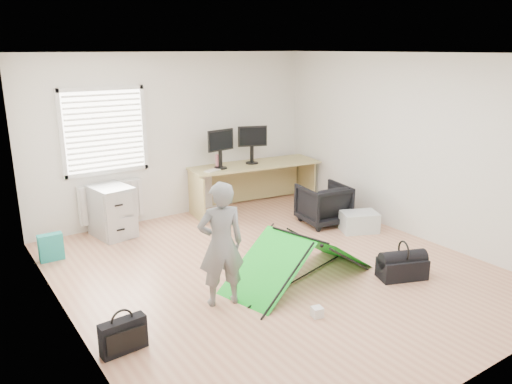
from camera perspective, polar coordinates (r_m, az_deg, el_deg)
ground at (r=6.53m, az=2.00°, el=-8.85°), size 5.50×5.50×0.00m
back_wall at (r=8.41m, az=-9.08°, el=6.31°), size 5.00×0.02×2.70m
window at (r=7.92m, az=-16.93°, el=6.68°), size 1.20×0.06×1.20m
radiator at (r=8.12m, az=-16.22°, el=-1.02°), size 1.00×0.12×0.60m
desk at (r=8.87m, az=-0.20°, el=0.73°), size 2.41×1.03×0.80m
filing_cabinet at (r=7.83m, az=-16.17°, el=-2.12°), size 0.60×0.74×0.78m
monitor_left at (r=8.41m, az=-4.10°, el=4.31°), size 0.52×0.18×0.49m
monitor_right at (r=8.76m, az=-0.48°, el=4.84°), size 0.52×0.29×0.49m
keyboard at (r=8.34m, az=-4.74°, el=2.55°), size 0.42×0.26×0.02m
thermos at (r=8.53m, az=-4.45°, el=3.58°), size 0.08×0.08×0.22m
office_chair at (r=8.13m, az=7.70°, el=-1.39°), size 0.80×0.81×0.66m
person at (r=5.46m, az=-4.02°, el=-5.98°), size 0.58×0.46×1.41m
kite at (r=6.16m, az=4.98°, el=-7.50°), size 2.04×1.29×0.59m
storage_crate at (r=7.94m, az=11.71°, el=-3.35°), size 0.66×0.57×0.31m
tote_bag at (r=7.27m, az=-22.39°, el=-5.86°), size 0.31×0.14×0.37m
laptop_bag at (r=5.01m, az=-14.93°, el=-15.59°), size 0.45×0.16×0.33m
white_box at (r=5.49m, az=7.00°, el=-13.46°), size 0.13×0.13×0.11m
duffel_bag at (r=6.51m, az=16.36°, el=-8.37°), size 0.65×0.49×0.25m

